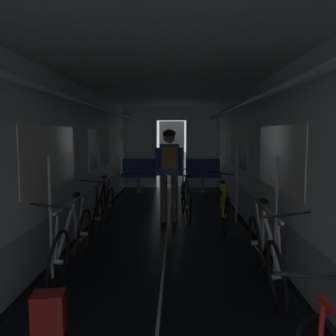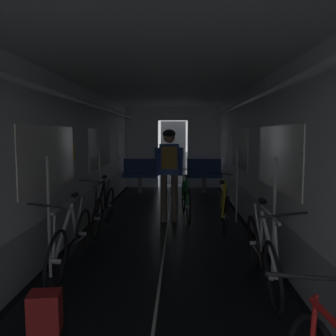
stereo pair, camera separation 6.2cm
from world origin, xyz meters
The scene contains 10 objects.
train_car_shell centered at (0.00, 3.60, 1.70)m, with size 3.14×12.34×2.57m.
bench_seat_far_left centered at (-0.90, 8.07, 0.57)m, with size 0.98×0.51×0.95m.
bench_seat_far_right centered at (0.90, 8.07, 0.57)m, with size 0.98×0.51×0.95m.
bicycle_yellow centered at (0.99, 4.24, 0.38)m, with size 0.44×1.69×0.95m.
bicycle_black centered at (-1.08, 4.09, 0.38)m, with size 0.44×1.69×0.95m.
bicycle_silver centered at (-1.07, 2.23, 0.38)m, with size 0.44×1.69×0.95m.
bicycle_white centered at (1.11, 1.91, 0.38)m, with size 0.44×1.69×0.95m.
person_cyclist_aisle centered at (0.02, 4.72, 1.07)m, with size 0.54×0.40×1.73m.
bicycle_green_in_aisle centered at (0.34, 4.99, 0.38)m, with size 0.44×1.69×0.93m.
backpack_on_floor centered at (-0.90, 0.98, 0.17)m, with size 0.26×0.20×0.34m, color maroon.
Camera 1 is at (0.16, -1.80, 1.65)m, focal length 37.87 mm.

